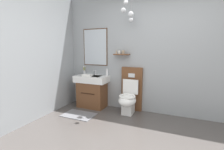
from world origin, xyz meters
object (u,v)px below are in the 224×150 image
soap_dispenser (107,72)px  folded_hand_towel (87,75)px  vanity_sink_left (92,90)px  toilet (129,96)px  toothbrush_cup (84,72)px

soap_dispenser → folded_hand_towel: (-0.36, -0.30, -0.05)m
vanity_sink_left → soap_dispenser: bearing=27.4°
vanity_sink_left → soap_dispenser: (0.32, 0.17, 0.44)m
vanity_sink_left → toilet: 0.95m
vanity_sink_left → soap_dispenser: 0.57m
toilet → soap_dispenser: 0.80m
toothbrush_cup → soap_dispenser: toothbrush_cup is taller
folded_hand_towel → soap_dispenser: bearing=39.9°
vanity_sink_left → toilet: (0.95, -0.00, -0.04)m
toilet → soap_dispenser: (-0.63, 0.17, 0.47)m
toothbrush_cup → toilet: bearing=-7.3°
vanity_sink_left → toothbrush_cup: (-0.31, 0.16, 0.42)m
soap_dispenser → folded_hand_towel: 0.48m
toothbrush_cup → folded_hand_towel: size_ratio=0.94×
toilet → toothbrush_cup: toilet is taller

